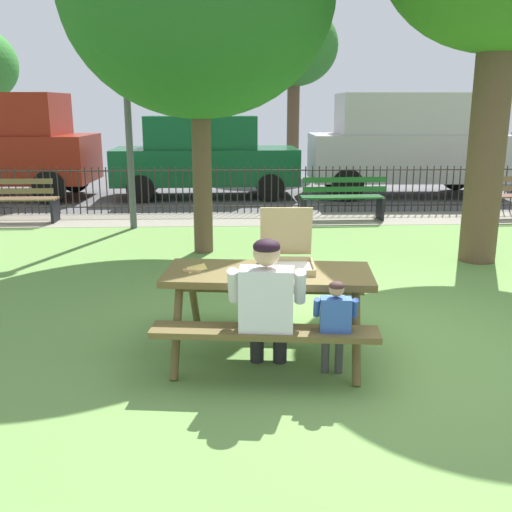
{
  "coord_description": "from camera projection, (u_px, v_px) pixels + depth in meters",
  "views": [
    {
      "loc": [
        -1.29,
        -5.16,
        2.17
      ],
      "look_at": [
        -1.07,
        0.36,
        0.75
      ],
      "focal_mm": 41.17,
      "sensor_mm": 36.0,
      "label": 1
    }
  ],
  "objects": [
    {
      "name": "ground",
      "position": [
        342.0,
        294.0,
        6.99
      ],
      "size": [
        28.0,
        10.91,
        0.02
      ],
      "primitive_type": "cube",
      "color": "#699648"
    },
    {
      "name": "cobblestone_walkway",
      "position": [
        298.0,
        219.0,
        11.59
      ],
      "size": [
        28.0,
        1.4,
        0.01
      ],
      "primitive_type": "cube",
      "color": "gray"
    },
    {
      "name": "street_asphalt",
      "position": [
        282.0,
        190.0,
        15.57
      ],
      "size": [
        28.0,
        6.81,
        0.01
      ],
      "primitive_type": "cube",
      "color": "#515154"
    },
    {
      "name": "picnic_table_foreground",
      "position": [
        268.0,
        290.0,
        5.15
      ],
      "size": [
        1.95,
        1.66,
        0.79
      ],
      "color": "brown",
      "rests_on": "ground"
    },
    {
      "name": "pizza_box_open",
      "position": [
        287.0,
        253.0,
        5.23
      ],
      "size": [
        0.49,
        0.56,
        0.52
      ],
      "color": "tan",
      "rests_on": "picnic_table_foreground"
    },
    {
      "name": "pizza_slice_on_table",
      "position": [
        196.0,
        268.0,
        5.18
      ],
      "size": [
        0.23,
        0.3,
        0.02
      ],
      "color": "#E4C359",
      "rests_on": "picnic_table_foreground"
    },
    {
      "name": "adult_at_table",
      "position": [
        267.0,
        302.0,
        4.65
      ],
      "size": [
        0.63,
        0.62,
        1.19
      ],
      "color": "#252525",
      "rests_on": "ground"
    },
    {
      "name": "child_at_table",
      "position": [
        335.0,
        321.0,
        4.63
      ],
      "size": [
        0.36,
        0.35,
        0.87
      ],
      "color": "#484848",
      "rests_on": "ground"
    },
    {
      "name": "iron_fence_streetside",
      "position": [
        295.0,
        189.0,
        12.15
      ],
      "size": [
        23.38,
        0.03,
        0.96
      ],
      "color": "#2D2823",
      "rests_on": "ground"
    },
    {
      "name": "park_bench_left",
      "position": [
        13.0,
        201.0,
        11.14
      ],
      "size": [
        1.6,
        0.47,
        0.85
      ],
      "color": "brown",
      "rests_on": "ground"
    },
    {
      "name": "park_bench_center",
      "position": [
        343.0,
        199.0,
        11.39
      ],
      "size": [
        1.61,
        0.5,
        0.85
      ],
      "color": "#1F5A26",
      "rests_on": "ground"
    },
    {
      "name": "lamp_post_walkway",
      "position": [
        126.0,
        82.0,
        10.09
      ],
      "size": [
        0.28,
        0.28,
        4.23
      ],
      "color": "#4C4C51",
      "rests_on": "ground"
    },
    {
      "name": "parked_car_center",
      "position": [
        205.0,
        155.0,
        14.18
      ],
      "size": [
        4.46,
        2.03,
        1.94
      ],
      "color": "#0F532A",
      "rests_on": "ground"
    },
    {
      "name": "parked_car_right",
      "position": [
        408.0,
        142.0,
        14.3
      ],
      "size": [
        4.75,
        2.17,
        2.46
      ],
      "color": "#BEB2B8",
      "rests_on": "ground"
    },
    {
      "name": "far_tree_midleft",
      "position": [
        294.0,
        48.0,
        18.88
      ],
      "size": [
        2.82,
        2.82,
        5.31
      ],
      "color": "brown",
      "rests_on": "ground"
    }
  ]
}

